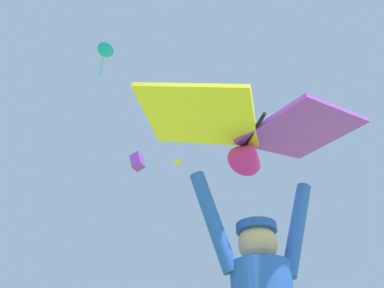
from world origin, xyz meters
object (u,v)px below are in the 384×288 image
object	(u,v)px
distant_kite_teal_overhead_distant	(104,53)
distant_kite_purple_high_right	(137,162)
distant_kite_yellow_mid_right	(178,162)
held_stunt_kite	(251,132)

from	to	relation	value
distant_kite_teal_overhead_distant	distant_kite_purple_high_right	distance (m)	9.32
distant_kite_yellow_mid_right	distant_kite_purple_high_right	distance (m)	19.79
distant_kite_teal_overhead_distant	distant_kite_purple_high_right	xyz separation A→B (m)	(2.15, -2.76, -8.64)
distant_kite_yellow_mid_right	distant_kite_teal_overhead_distant	size ratio (longest dim) A/B	0.39
distant_kite_purple_high_right	held_stunt_kite	bearing A→B (deg)	-94.10
held_stunt_kite	distant_kite_purple_high_right	bearing A→B (deg)	85.90
distant_kite_teal_overhead_distant	distant_kite_purple_high_right	size ratio (longest dim) A/B	2.88
distant_kite_teal_overhead_distant	distant_kite_purple_high_right	bearing A→B (deg)	-52.02
held_stunt_kite	distant_kite_yellow_mid_right	world-z (taller)	distant_kite_yellow_mid_right
distant_kite_yellow_mid_right	held_stunt_kite	bearing A→B (deg)	-103.28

